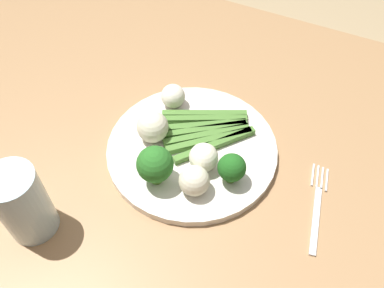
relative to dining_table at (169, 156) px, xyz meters
The scene contains 12 objects.
ground_plane 0.67m from the dining_table, ahead, with size 6.00×6.00×0.02m, color tan.
dining_table is the anchor object (origin of this frame).
plate 0.15m from the dining_table, 30.41° to the right, with size 0.29×0.29×0.01m, color silver.
asparagus_bundle 0.16m from the dining_table, ahead, with size 0.17×0.16×0.01m.
broccoli_back_right 0.22m from the dining_table, 66.98° to the right, with size 0.06×0.06×0.07m.
broccoli_back 0.24m from the dining_table, 25.94° to the right, with size 0.05×0.05×0.06m.
cauliflower_mid 0.15m from the dining_table, 86.29° to the left, with size 0.04×0.04×0.04m, color white.
cauliflower_front_left 0.16m from the dining_table, 83.00° to the right, with size 0.05×0.05×0.05m, color beige.
cauliflower_outer_edge 0.23m from the dining_table, 45.80° to the right, with size 0.05×0.05×0.05m, color beige.
cauliflower_near_center 0.20m from the dining_table, 33.67° to the right, with size 0.05×0.05×0.05m, color silver.
fork 0.33m from the dining_table, 10.26° to the right, with size 0.05×0.17×0.00m.
water_glass 0.34m from the dining_table, 104.84° to the right, with size 0.07×0.07×0.13m, color silver.
Camera 1 is at (0.27, -0.43, 1.32)m, focal length 37.43 mm.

